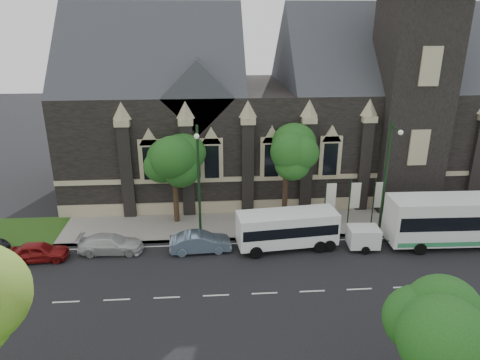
{
  "coord_description": "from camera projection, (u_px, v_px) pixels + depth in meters",
  "views": [
    {
      "loc": [
        -3.21,
        -22.87,
        16.01
      ],
      "look_at": [
        -1.08,
        6.0,
        5.3
      ],
      "focal_mm": 32.89,
      "sensor_mm": 36.0,
      "label": 1
    }
  ],
  "objects": [
    {
      "name": "ground",
      "position": [
        264.0,
        293.0,
        27.17
      ],
      "size": [
        160.0,
        160.0,
        0.0
      ],
      "primitive_type": "plane",
      "color": "black",
      "rests_on": "ground"
    },
    {
      "name": "sidewalk",
      "position": [
        250.0,
        225.0,
        36.03
      ],
      "size": [
        80.0,
        5.0,
        0.15
      ],
      "primitive_type": "cube",
      "color": "gray",
      "rests_on": "ground"
    },
    {
      "name": "museum",
      "position": [
        294.0,
        105.0,
        42.25
      ],
      "size": [
        40.0,
        17.7,
        29.9
      ],
      "color": "black",
      "rests_on": "ground"
    },
    {
      "name": "tree_park_east",
      "position": [
        452.0,
        326.0,
        17.27
      ],
      "size": [
        3.4,
        3.4,
        6.28
      ],
      "color": "black",
      "rests_on": "ground"
    },
    {
      "name": "tree_walk_right",
      "position": [
        289.0,
        152.0,
        35.39
      ],
      "size": [
        4.08,
        4.08,
        7.8
      ],
      "color": "black",
      "rests_on": "ground"
    },
    {
      "name": "tree_walk_left",
      "position": [
        176.0,
        156.0,
        34.79
      ],
      "size": [
        3.91,
        3.91,
        7.64
      ],
      "color": "black",
      "rests_on": "ground"
    },
    {
      "name": "street_lamp_near",
      "position": [
        387.0,
        174.0,
        32.72
      ],
      "size": [
        0.36,
        1.88,
        9.0
      ],
      "color": "#163218",
      "rests_on": "ground"
    },
    {
      "name": "street_lamp_mid",
      "position": [
        199.0,
        178.0,
        31.75
      ],
      "size": [
        0.36,
        1.88,
        9.0
      ],
      "color": "#163218",
      "rests_on": "ground"
    },
    {
      "name": "banner_flag_left",
      "position": [
        329.0,
        199.0,
        35.2
      ],
      "size": [
        0.9,
        0.1,
        4.0
      ],
      "color": "#163218",
      "rests_on": "ground"
    },
    {
      "name": "banner_flag_center",
      "position": [
        353.0,
        198.0,
        35.33
      ],
      "size": [
        0.9,
        0.1,
        4.0
      ],
      "color": "#163218",
      "rests_on": "ground"
    },
    {
      "name": "banner_flag_right",
      "position": [
        377.0,
        197.0,
        35.47
      ],
      "size": [
        0.9,
        0.1,
        4.0
      ],
      "color": "#163218",
      "rests_on": "ground"
    },
    {
      "name": "tour_coach",
      "position": [
        476.0,
        219.0,
        32.4
      ],
      "size": [
        13.01,
        3.25,
        3.78
      ],
      "rotation": [
        0.0,
        0.0,
        -0.03
      ],
      "color": "white",
      "rests_on": "ground"
    },
    {
      "name": "shuttle_bus",
      "position": [
        287.0,
        228.0,
        32.06
      ],
      "size": [
        7.45,
        3.19,
        2.8
      ],
      "rotation": [
        0.0,
        0.0,
        0.1
      ],
      "color": "white",
      "rests_on": "ground"
    },
    {
      "name": "box_trailer",
      "position": [
        363.0,
        237.0,
        32.12
      ],
      "size": [
        3.22,
        1.89,
        1.7
      ],
      "rotation": [
        0.0,
        0.0,
        -0.06
      ],
      "color": "white",
      "rests_on": "ground"
    },
    {
      "name": "sedan",
      "position": [
        200.0,
        242.0,
        31.84
      ],
      "size": [
        4.53,
        1.84,
        1.46
      ],
      "primitive_type": "imported",
      "rotation": [
        0.0,
        0.0,
        1.64
      ],
      "color": "slate",
      "rests_on": "ground"
    },
    {
      "name": "car_far_red",
      "position": [
        39.0,
        252.0,
        30.67
      ],
      "size": [
        4.04,
        1.81,
        1.35
      ],
      "primitive_type": "imported",
      "rotation": [
        0.0,
        0.0,
        1.63
      ],
      "color": "maroon",
      "rests_on": "ground"
    },
    {
      "name": "car_far_white",
      "position": [
        111.0,
        244.0,
        31.75
      ],
      "size": [
        4.68,
        2.03,
        1.34
      ],
      "primitive_type": "imported",
      "rotation": [
        0.0,
        0.0,
        1.54
      ],
      "color": "silver",
      "rests_on": "ground"
    }
  ]
}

